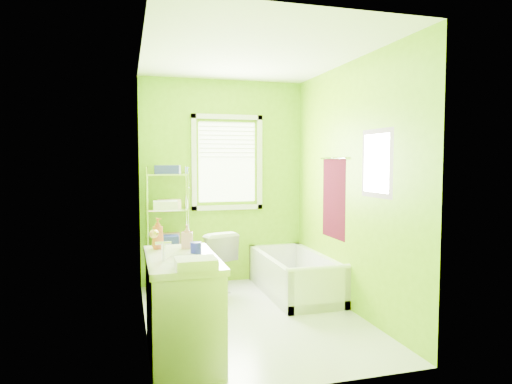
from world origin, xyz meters
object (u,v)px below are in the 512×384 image
object	(u,v)px
toilet	(211,259)
bathtub	(295,281)
wire_shelf_unit	(169,214)
vanity	(182,303)

from	to	relation	value
toilet	bathtub	bearing A→B (deg)	135.41
bathtub	wire_shelf_unit	distance (m)	1.72
bathtub	wire_shelf_unit	world-z (taller)	wire_shelf_unit
bathtub	toilet	world-z (taller)	toilet
vanity	wire_shelf_unit	distance (m)	2.03
vanity	bathtub	bearing A→B (deg)	42.37
wire_shelf_unit	toilet	bearing A→B (deg)	-15.01
toilet	wire_shelf_unit	xyz separation A→B (m)	(-0.49, 0.13, 0.56)
toilet	vanity	world-z (taller)	vanity
bathtub	toilet	size ratio (longest dim) A/B	2.07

